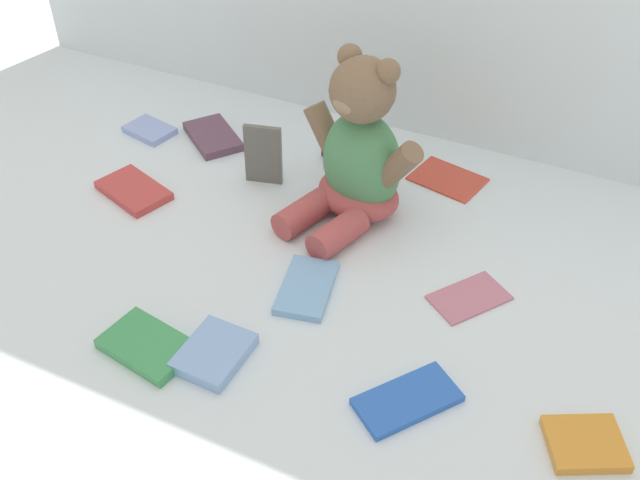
% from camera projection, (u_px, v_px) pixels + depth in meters
% --- Properties ---
extents(ground_plane, '(3.20, 3.20, 0.00)m').
position_uv_depth(ground_plane, '(353.00, 253.00, 1.20)').
color(ground_plane, silver).
extents(teddy_bear, '(0.24, 0.24, 0.29)m').
position_uv_depth(teddy_bear, '(358.00, 158.00, 1.22)').
color(teddy_bear, '#4C8C59').
rests_on(teddy_bear, ground_plane).
extents(book_case_0, '(0.14, 0.15, 0.01)m').
position_uv_depth(book_case_0, '(407.00, 400.00, 0.97)').
color(book_case_0, blue).
rests_on(book_case_0, ground_plane).
extents(book_case_1, '(0.15, 0.12, 0.01)m').
position_uv_depth(book_case_1, '(134.00, 190.00, 1.32)').
color(book_case_1, '#BC3D3A').
rests_on(book_case_1, ground_plane).
extents(book_case_2, '(0.07, 0.03, 0.11)m').
position_uv_depth(book_case_2, '(263.00, 155.00, 1.32)').
color(book_case_2, '#5C5B54').
rests_on(book_case_2, ground_plane).
extents(book_case_3, '(0.10, 0.14, 0.01)m').
position_uv_depth(book_case_3, '(307.00, 288.00, 1.13)').
color(book_case_3, '#77ABDA').
rests_on(book_case_3, ground_plane).
extents(book_case_4, '(0.14, 0.12, 0.01)m').
position_uv_depth(book_case_4, '(448.00, 178.00, 1.35)').
color(book_case_4, '#C5412F').
rests_on(book_case_4, ground_plane).
extents(book_case_5, '(0.12, 0.11, 0.01)m').
position_uv_depth(book_case_5, '(585.00, 443.00, 0.91)').
color(book_case_5, orange).
rests_on(book_case_5, ground_plane).
extents(book_case_6, '(0.09, 0.11, 0.02)m').
position_uv_depth(book_case_6, '(214.00, 353.00, 1.02)').
color(book_case_6, '#7FA8DE').
rests_on(book_case_6, ground_plane).
extents(book_case_7, '(0.12, 0.14, 0.01)m').
position_uv_depth(book_case_7, '(469.00, 297.00, 1.11)').
color(book_case_7, '#BA6A7E').
rests_on(book_case_7, ground_plane).
extents(book_case_8, '(0.13, 0.13, 0.01)m').
position_uv_depth(book_case_8, '(351.00, 163.00, 1.39)').
color(book_case_8, black).
rests_on(book_case_8, ground_plane).
extents(book_case_9, '(0.11, 0.08, 0.01)m').
position_uv_depth(book_case_9, '(150.00, 130.00, 1.48)').
color(book_case_9, '#8CA3E1').
rests_on(book_case_9, ground_plane).
extents(book_case_10, '(0.14, 0.10, 0.02)m').
position_uv_depth(book_case_10, '(148.00, 346.00, 1.03)').
color(book_case_10, '#3B9653').
rests_on(book_case_10, ground_plane).
extents(book_case_11, '(0.15, 0.14, 0.02)m').
position_uv_depth(book_case_11, '(213.00, 136.00, 1.46)').
color(book_case_11, '#5C3E50').
rests_on(book_case_11, ground_plane).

